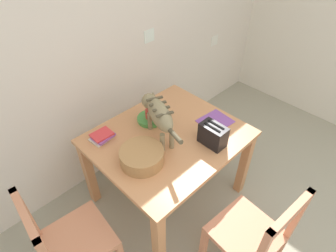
% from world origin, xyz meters
% --- Properties ---
extents(wall_rear, '(5.06, 0.11, 2.50)m').
position_xyz_m(wall_rear, '(0.00, 2.05, 1.25)').
color(wall_rear, silver).
rests_on(wall_rear, ground_plane).
extents(dining_table, '(1.14, 0.97, 0.74)m').
position_xyz_m(dining_table, '(0.06, 1.30, 0.65)').
color(dining_table, tan).
rests_on(dining_table, ground_plane).
extents(cat, '(0.30, 0.62, 0.32)m').
position_xyz_m(cat, '(0.01, 1.36, 0.96)').
color(cat, '#8E7E59').
rests_on(cat, dining_table).
extents(saucer_bowl, '(0.22, 0.22, 0.03)m').
position_xyz_m(saucer_bowl, '(0.09, 1.54, 0.76)').
color(saucer_bowl, '#469642').
rests_on(saucer_bowl, dining_table).
extents(coffee_mug, '(0.12, 0.08, 0.08)m').
position_xyz_m(coffee_mug, '(0.09, 1.54, 0.81)').
color(coffee_mug, '#CA3A32').
rests_on(coffee_mug, saucer_bowl).
extents(magazine, '(0.27, 0.24, 0.01)m').
position_xyz_m(magazine, '(0.46, 1.15, 0.74)').
color(magazine, '#8A4CA2').
rests_on(magazine, dining_table).
extents(book_stack, '(0.18, 0.15, 0.05)m').
position_xyz_m(book_stack, '(-0.33, 1.63, 0.77)').
color(book_stack, silver).
rests_on(book_stack, dining_table).
extents(wicker_basket, '(0.31, 0.31, 0.11)m').
position_xyz_m(wicker_basket, '(-0.26, 1.24, 0.80)').
color(wicker_basket, '#B07C49').
rests_on(wicker_basket, dining_table).
extents(toaster, '(0.12, 0.20, 0.18)m').
position_xyz_m(toaster, '(0.23, 1.01, 0.83)').
color(toaster, black).
rests_on(toaster, dining_table).
extents(wooden_chair_near, '(0.45, 0.45, 0.94)m').
position_xyz_m(wooden_chair_near, '(-0.02, 0.43, 0.46)').
color(wooden_chair_near, tan).
rests_on(wooden_chair_near, ground_plane).
extents(wooden_chair_far, '(0.46, 0.46, 0.94)m').
position_xyz_m(wooden_chair_far, '(-0.89, 1.23, 0.46)').
color(wooden_chair_far, tan).
rests_on(wooden_chair_far, ground_plane).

